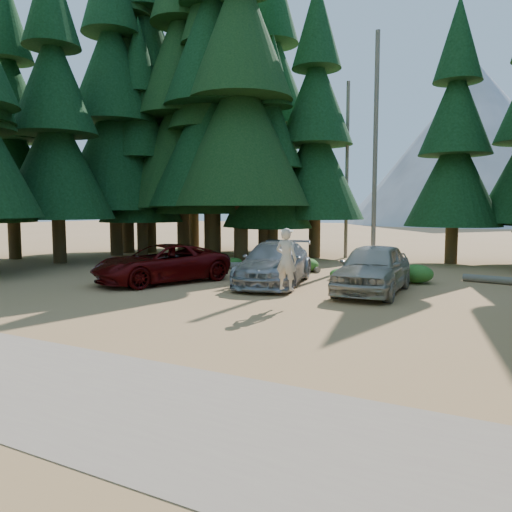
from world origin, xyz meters
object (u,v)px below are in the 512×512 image
(frisbee_player, at_px, (286,259))
(log_mid, at_px, (303,266))
(red_pickup, at_px, (161,263))
(silver_minivan_right, at_px, (373,268))
(silver_minivan_center, at_px, (275,263))
(log_left, at_px, (221,266))

(frisbee_player, relative_size, log_mid, 0.59)
(log_mid, bearing_deg, red_pickup, -75.88)
(red_pickup, xyz_separation_m, frisbee_player, (6.29, -2.15, 0.68))
(frisbee_player, bearing_deg, silver_minivan_right, -110.75)
(silver_minivan_center, bearing_deg, frisbee_player, -72.58)
(red_pickup, xyz_separation_m, log_left, (-0.14, 4.62, -0.58))
(silver_minivan_center, xyz_separation_m, log_left, (-4.21, 2.94, -0.63))
(frisbee_player, height_order, log_left, frisbee_player)
(frisbee_player, bearing_deg, log_mid, -67.46)
(log_mid, bearing_deg, silver_minivan_center, -39.57)
(frisbee_player, xyz_separation_m, log_left, (-6.43, 6.76, -1.26))
(log_left, relative_size, log_mid, 1.50)
(log_left, bearing_deg, log_mid, -6.61)
(frisbee_player, bearing_deg, silver_minivan_center, -56.88)
(red_pickup, bearing_deg, log_left, 113.52)
(silver_minivan_right, relative_size, log_mid, 1.62)
(red_pickup, distance_m, log_mid, 7.29)
(silver_minivan_right, bearing_deg, log_left, 156.15)
(silver_minivan_center, bearing_deg, silver_minivan_right, -15.71)
(red_pickup, distance_m, log_left, 4.66)
(log_left, height_order, log_mid, log_left)
(red_pickup, relative_size, log_mid, 1.75)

